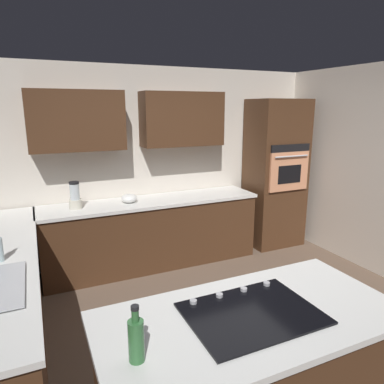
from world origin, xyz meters
TOP-DOWN VIEW (x-y plane):
  - ground_plane at (0.00, 0.00)m, footprint 14.00×14.00m
  - wall_back at (0.07, -2.04)m, footprint 6.00×0.44m
  - lower_cabinets_back at (0.10, -1.72)m, footprint 2.80×0.60m
  - countertop_back at (0.10, -1.72)m, footprint 2.84×0.64m
  - lower_cabinets_side at (1.82, -0.55)m, footprint 0.60×2.90m
  - island_base at (0.39, 1.01)m, footprint 1.73×0.80m
  - island_top at (0.39, 1.01)m, footprint 1.81×0.88m
  - wall_oven at (-1.85, -1.72)m, footprint 0.80×0.66m
  - cooktop at (0.39, 1.00)m, footprint 0.76×0.56m
  - blender at (1.05, -1.72)m, footprint 0.15×0.15m
  - mixing_bowl at (0.40, -1.72)m, footprint 0.20×0.20m
  - oil_bottle at (1.10, 1.10)m, footprint 0.08×0.08m

SIDE VIEW (x-z plane):
  - ground_plane at x=0.00m, z-range 0.00..0.00m
  - lower_cabinets_back at x=0.10m, z-range 0.00..0.86m
  - lower_cabinets_side at x=1.82m, z-range 0.00..0.86m
  - island_base at x=0.39m, z-range 0.00..0.86m
  - countertop_back at x=0.10m, z-range 0.86..0.90m
  - island_top at x=0.39m, z-range 0.86..0.90m
  - cooktop at x=0.39m, z-range 0.89..0.92m
  - mixing_bowl at x=0.40m, z-range 0.90..1.01m
  - oil_bottle at x=1.10m, z-range 0.87..1.16m
  - blender at x=1.05m, z-range 0.88..1.20m
  - wall_oven at x=-1.85m, z-range 0.00..2.19m
  - wall_back at x=0.07m, z-range 0.16..2.76m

